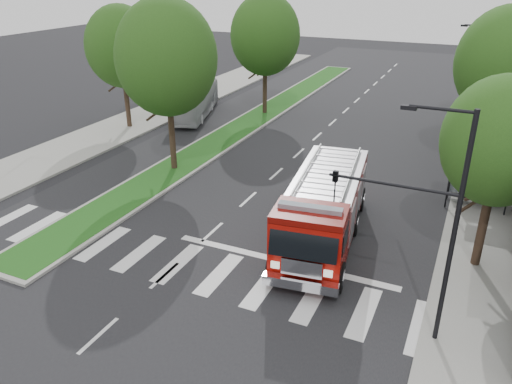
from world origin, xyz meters
TOP-DOWN VIEW (x-y plane):
  - ground at (0.00, 0.00)m, footprint 140.00×140.00m
  - sidewalk_right at (12.50, 10.00)m, footprint 5.00×80.00m
  - sidewalk_left at (-14.50, 10.00)m, footprint 5.00×80.00m
  - median at (-6.00, 18.00)m, footprint 3.00×50.00m
  - bus_shelter at (11.20, 8.15)m, footprint 3.20×1.60m
  - tree_right_near at (11.50, 2.00)m, footprint 4.40×4.40m
  - tree_right_mid at (11.50, 14.00)m, footprint 5.60×5.60m
  - tree_right_far at (11.50, 24.00)m, footprint 5.00×5.00m
  - tree_median_near at (-6.00, 6.00)m, footprint 5.80×5.80m
  - tree_median_far at (-6.00, 20.00)m, footprint 5.60×5.60m
  - tree_left_mid at (-14.00, 12.00)m, footprint 5.20×5.20m
  - streetlight_right_near at (9.61, -3.50)m, footprint 4.08×0.22m
  - streetlight_right_far at (10.35, 20.00)m, footprint 2.11×0.20m
  - fire_engine at (4.97, 1.46)m, footprint 4.06×9.90m
  - city_bus at (-11.09, 17.21)m, footprint 4.84×9.32m

SIDE VIEW (x-z plane):
  - ground at x=0.00m, z-range 0.00..0.00m
  - sidewalk_right at x=12.50m, z-range 0.00..0.15m
  - sidewalk_left at x=-14.50m, z-range 0.00..0.15m
  - median at x=-6.00m, z-range 0.00..0.16m
  - city_bus at x=-11.09m, z-range 0.00..2.54m
  - fire_engine at x=4.97m, z-range -0.07..3.27m
  - bus_shelter at x=11.20m, z-range 0.73..3.34m
  - streetlight_right_far at x=10.35m, z-range 0.48..8.48m
  - streetlight_right_near at x=9.61m, z-range 0.67..8.67m
  - tree_right_near at x=11.50m, z-range 1.48..9.53m
  - tree_right_far at x=11.50m, z-range 1.47..10.20m
  - tree_left_mid at x=-14.00m, z-range 1.58..10.74m
  - tree_right_mid at x=11.50m, z-range 1.63..11.35m
  - tree_median_far at x=-6.00m, z-range 1.63..11.35m
  - tree_median_near at x=-6.00m, z-range 1.73..11.89m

